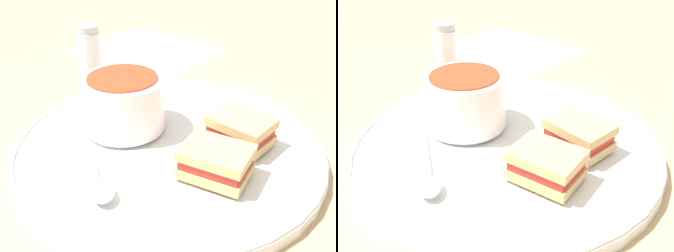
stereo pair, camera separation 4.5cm
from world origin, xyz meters
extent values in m
plane|color=tan|center=(0.00, 0.00, 0.00)|extent=(2.40, 2.40, 0.00)
cylinder|color=white|center=(0.00, 0.00, 0.01)|extent=(0.36, 0.36, 0.01)
torus|color=white|center=(0.00, 0.00, 0.02)|extent=(0.36, 0.36, 0.01)
cylinder|color=white|center=(-0.01, 0.06, 0.02)|extent=(0.05, 0.05, 0.01)
cylinder|color=white|center=(-0.01, 0.06, 0.05)|extent=(0.10, 0.10, 0.06)
cylinder|color=red|center=(-0.01, 0.06, 0.08)|extent=(0.08, 0.08, 0.01)
cube|color=silver|center=(-0.09, 0.04, 0.02)|extent=(0.05, 0.08, 0.00)
ellipsoid|color=silver|center=(-0.12, -0.01, 0.02)|extent=(0.04, 0.04, 0.01)
cube|color=tan|center=(-0.02, -0.08, 0.02)|extent=(0.06, 0.08, 0.01)
cube|color=#B72D23|center=(-0.02, -0.08, 0.04)|extent=(0.06, 0.07, 0.01)
cube|color=tan|center=(-0.02, -0.08, 0.05)|extent=(0.06, 0.08, 0.01)
cube|color=tan|center=(0.05, -0.07, 0.02)|extent=(0.06, 0.07, 0.01)
cube|color=#B72D23|center=(0.05, -0.07, 0.04)|extent=(0.05, 0.07, 0.01)
cube|color=tan|center=(0.05, -0.07, 0.05)|extent=(0.06, 0.07, 0.01)
cylinder|color=silver|center=(0.11, 0.25, 0.04)|extent=(0.04, 0.04, 0.07)
cylinder|color=#B7B7BC|center=(0.11, 0.25, 0.08)|extent=(0.04, 0.04, 0.01)
cube|color=white|center=(0.25, 0.25, 0.00)|extent=(0.22, 0.25, 0.00)
camera|label=1|loc=(-0.31, -0.24, 0.27)|focal=42.00mm
camera|label=2|loc=(-0.28, -0.28, 0.27)|focal=42.00mm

